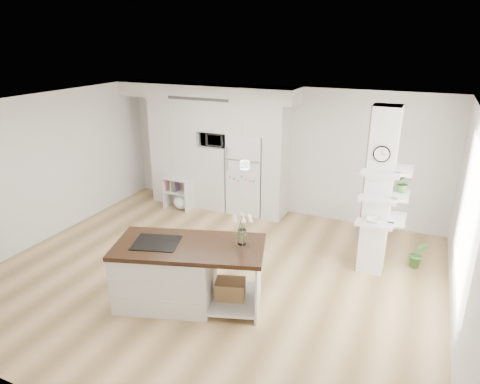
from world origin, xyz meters
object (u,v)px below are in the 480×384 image
object	(u,v)px
bookshelf	(179,195)
floor_plant_a	(418,254)
kitchen_island	(174,272)
refrigerator	(249,173)

from	to	relation	value
bookshelf	floor_plant_a	bearing A→B (deg)	-5.92
floor_plant_a	bookshelf	bearing A→B (deg)	172.84
kitchen_island	floor_plant_a	world-z (taller)	kitchen_island
refrigerator	floor_plant_a	xyz separation A→B (m)	(3.52, -1.13, -0.63)
kitchen_island	bookshelf	xyz separation A→B (m)	(-1.82, 3.09, -0.17)
kitchen_island	floor_plant_a	xyz separation A→B (m)	(3.16, 2.47, -0.24)
refrigerator	bookshelf	xyz separation A→B (m)	(-1.45, -0.50, -0.56)
bookshelf	floor_plant_a	size ratio (longest dim) A/B	1.47
refrigerator	bookshelf	size ratio (longest dim) A/B	2.43
bookshelf	floor_plant_a	distance (m)	5.02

